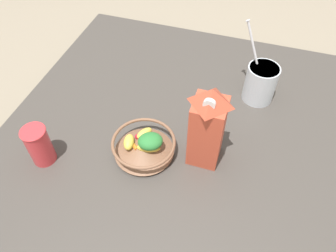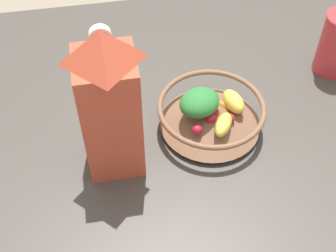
% 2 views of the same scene
% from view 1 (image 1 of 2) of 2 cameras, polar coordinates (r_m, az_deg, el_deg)
% --- Properties ---
extents(ground_plane, '(6.00, 6.00, 0.00)m').
position_cam_1_polar(ground_plane, '(1.13, 2.00, -1.39)').
color(ground_plane, gray).
extents(countertop, '(1.16, 1.16, 0.04)m').
position_cam_1_polar(countertop, '(1.12, 2.03, -0.81)').
color(countertop, '#47423D').
rests_on(countertop, ground_plane).
extents(fruit_bowl, '(0.20, 0.20, 0.09)m').
position_cam_1_polar(fruit_bowl, '(1.01, -4.19, -3.37)').
color(fruit_bowl, brown).
rests_on(fruit_bowl, countertop).
extents(milk_carton, '(0.09, 0.09, 0.28)m').
position_cam_1_polar(milk_carton, '(0.93, 6.90, -0.05)').
color(milk_carton, '#CC4C33').
rests_on(milk_carton, countertop).
extents(yogurt_tub, '(0.15, 0.12, 0.27)m').
position_cam_1_polar(yogurt_tub, '(1.20, 15.85, 7.47)').
color(yogurt_tub, silver).
rests_on(yogurt_tub, countertop).
extents(drinking_cup, '(0.08, 0.08, 0.13)m').
position_cam_1_polar(drinking_cup, '(1.04, -21.57, -3.04)').
color(drinking_cup, '#DB383D').
rests_on(drinking_cup, countertop).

